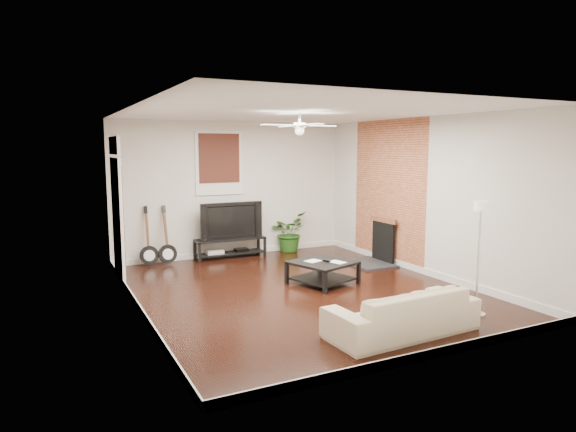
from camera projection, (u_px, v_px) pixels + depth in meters
name	position (u px, v px, depth m)	size (l,w,h in m)	color
room	(299.00, 203.00, 7.87)	(5.01, 6.01, 2.81)	black
brick_accent	(388.00, 192.00, 9.85)	(0.02, 2.20, 2.80)	#AB5F37
fireplace	(375.00, 241.00, 9.85)	(0.80, 1.10, 0.92)	black
window_back	(219.00, 163.00, 10.30)	(1.00, 0.06, 1.30)	#401911
door_left	(118.00, 208.00, 8.49)	(0.08, 1.00, 2.50)	white
tv_stand	(230.00, 248.00, 10.43)	(1.46, 0.39, 0.41)	black
tv	(230.00, 220.00, 10.37)	(1.31, 0.17, 0.76)	black
coffee_table	(323.00, 273.00, 8.42)	(0.91, 0.91, 0.38)	black
sofa	(402.00, 311.00, 6.14)	(1.93, 0.75, 0.56)	tan
floor_lamp	(478.00, 258.00, 6.75)	(0.26, 0.26, 1.57)	silver
potted_plant	(289.00, 232.00, 11.04)	(0.78, 0.68, 0.87)	#225518
guitar_left	(148.00, 236.00, 9.62)	(0.36, 0.26, 1.17)	black
guitar_right	(167.00, 235.00, 9.75)	(0.36, 0.26, 1.17)	black
ceiling_fan	(300.00, 125.00, 7.71)	(1.24, 1.24, 0.32)	white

